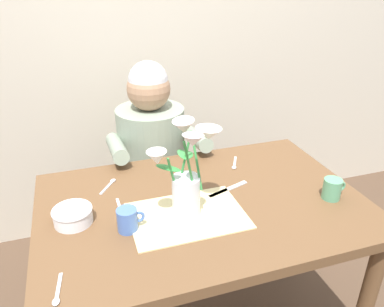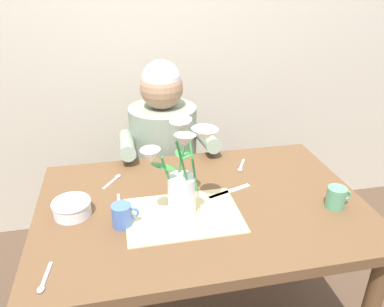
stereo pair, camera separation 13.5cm
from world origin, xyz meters
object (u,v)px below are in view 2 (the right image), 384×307
(seated_person, at_px, (165,168))
(ceramic_bowl, at_px, (72,207))
(flower_vase, at_px, (182,174))
(coffee_cup, at_px, (336,197))
(tea_cup, at_px, (122,215))
(dinner_knife, at_px, (229,191))

(seated_person, xyz_separation_m, ceramic_bowl, (-0.40, -0.60, 0.21))
(flower_vase, bearing_deg, coffee_cup, -6.10)
(seated_person, xyz_separation_m, tea_cup, (-0.23, -0.70, 0.22))
(dinner_knife, bearing_deg, coffee_cup, -45.55)
(seated_person, relative_size, dinner_knife, 5.97)
(seated_person, distance_m, tea_cup, 0.77)
(seated_person, height_order, ceramic_bowl, seated_person)
(coffee_cup, bearing_deg, seated_person, 125.30)
(seated_person, bearing_deg, coffee_cup, -55.20)
(coffee_cup, bearing_deg, ceramic_bowl, 171.18)
(flower_vase, height_order, coffee_cup, flower_vase)
(dinner_knife, bearing_deg, flower_vase, -169.64)
(dinner_knife, distance_m, coffee_cup, 0.39)
(tea_cup, bearing_deg, coffee_cup, -3.49)
(ceramic_bowl, bearing_deg, tea_cup, -29.74)
(seated_person, distance_m, flower_vase, 0.77)
(seated_person, height_order, tea_cup, seated_person)
(flower_vase, bearing_deg, dinner_knife, 29.26)
(seated_person, relative_size, flower_vase, 3.26)
(ceramic_bowl, distance_m, tea_cup, 0.20)
(flower_vase, height_order, dinner_knife, flower_vase)
(tea_cup, relative_size, coffee_cup, 1.00)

